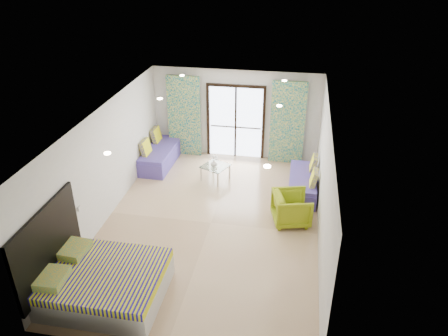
% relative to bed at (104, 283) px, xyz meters
% --- Properties ---
extents(floor, '(5.00, 7.50, 0.01)m').
position_rel_bed_xyz_m(floor, '(1.48, 2.70, -0.31)').
color(floor, tan).
rests_on(floor, ground).
extents(ceiling, '(5.00, 7.50, 0.01)m').
position_rel_bed_xyz_m(ceiling, '(1.48, 2.70, 2.39)').
color(ceiling, silver).
rests_on(ceiling, ground).
extents(wall_back, '(5.00, 0.01, 2.70)m').
position_rel_bed_xyz_m(wall_back, '(1.48, 6.45, 1.04)').
color(wall_back, silver).
rests_on(wall_back, ground).
extents(wall_front, '(5.00, 0.01, 2.70)m').
position_rel_bed_xyz_m(wall_front, '(1.48, -1.05, 1.04)').
color(wall_front, silver).
rests_on(wall_front, ground).
extents(wall_left, '(0.01, 7.50, 2.70)m').
position_rel_bed_xyz_m(wall_left, '(-1.02, 2.70, 1.04)').
color(wall_left, silver).
rests_on(wall_left, ground).
extents(wall_right, '(0.01, 7.50, 2.70)m').
position_rel_bed_xyz_m(wall_right, '(3.98, 2.70, 1.04)').
color(wall_right, silver).
rests_on(wall_right, ground).
extents(balcony_door, '(1.76, 0.08, 2.28)m').
position_rel_bed_xyz_m(balcony_door, '(1.48, 6.42, 0.95)').
color(balcony_door, black).
rests_on(balcony_door, floor).
extents(balcony_rail, '(1.52, 0.03, 0.04)m').
position_rel_bed_xyz_m(balcony_rail, '(1.48, 6.43, 0.64)').
color(balcony_rail, '#595451').
rests_on(balcony_rail, balcony_door).
extents(curtain_left, '(1.00, 0.10, 2.50)m').
position_rel_bed_xyz_m(curtain_left, '(-0.07, 6.27, 0.94)').
color(curtain_left, beige).
rests_on(curtain_left, floor).
extents(curtain_right, '(1.00, 0.10, 2.50)m').
position_rel_bed_xyz_m(curtain_right, '(3.03, 6.27, 0.94)').
color(curtain_right, beige).
rests_on(curtain_right, floor).
extents(downlight_a, '(0.12, 0.12, 0.02)m').
position_rel_bed_xyz_m(downlight_a, '(0.08, 0.70, 2.36)').
color(downlight_a, '#FFE0B2').
rests_on(downlight_a, ceiling).
extents(downlight_b, '(0.12, 0.12, 0.02)m').
position_rel_bed_xyz_m(downlight_b, '(2.88, 0.70, 2.36)').
color(downlight_b, '#FFE0B2').
rests_on(downlight_b, ceiling).
extents(downlight_c, '(0.12, 0.12, 0.02)m').
position_rel_bed_xyz_m(downlight_c, '(0.08, 3.70, 2.36)').
color(downlight_c, '#FFE0B2').
rests_on(downlight_c, ceiling).
extents(downlight_d, '(0.12, 0.12, 0.02)m').
position_rel_bed_xyz_m(downlight_d, '(2.88, 3.70, 2.36)').
color(downlight_d, '#FFE0B2').
rests_on(downlight_d, ceiling).
extents(downlight_e, '(0.12, 0.12, 0.02)m').
position_rel_bed_xyz_m(downlight_e, '(0.08, 5.70, 2.36)').
color(downlight_e, '#FFE0B2').
rests_on(downlight_e, ceiling).
extents(downlight_f, '(0.12, 0.12, 0.02)m').
position_rel_bed_xyz_m(downlight_f, '(2.88, 5.70, 2.36)').
color(downlight_f, '#FFE0B2').
rests_on(downlight_f, ceiling).
extents(headboard, '(0.06, 2.10, 1.50)m').
position_rel_bed_xyz_m(headboard, '(-0.98, -0.00, 0.74)').
color(headboard, black).
rests_on(headboard, floor).
extents(switch_plate, '(0.02, 0.10, 0.10)m').
position_rel_bed_xyz_m(switch_plate, '(-0.99, 1.25, 0.74)').
color(switch_plate, silver).
rests_on(switch_plate, wall_left).
extents(bed, '(2.16, 1.76, 0.74)m').
position_rel_bed_xyz_m(bed, '(0.00, 0.00, 0.00)').
color(bed, silver).
rests_on(bed, floor).
extents(daybed_left, '(0.80, 1.96, 0.96)m').
position_rel_bed_xyz_m(daybed_left, '(-0.64, 5.44, -0.01)').
color(daybed_left, '#5243A1').
rests_on(daybed_left, floor).
extents(daybed_right, '(0.71, 1.82, 0.90)m').
position_rel_bed_xyz_m(daybed_right, '(3.60, 4.51, -0.03)').
color(daybed_right, '#5243A1').
rests_on(daybed_right, floor).
extents(coffee_table, '(0.87, 0.87, 0.75)m').
position_rel_bed_xyz_m(coffee_table, '(1.17, 4.80, 0.07)').
color(coffee_table, silver).
rests_on(coffee_table, floor).
extents(vase, '(0.22, 0.22, 0.19)m').
position_rel_bed_xyz_m(vase, '(1.14, 4.76, 0.22)').
color(vase, white).
rests_on(vase, coffee_table).
extents(armchair, '(0.95, 0.99, 0.85)m').
position_rel_bed_xyz_m(armchair, '(3.34, 3.08, 0.11)').
color(armchair, '#8DA014').
rests_on(armchair, floor).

